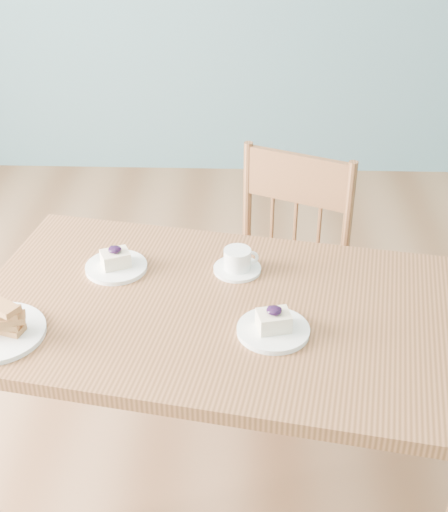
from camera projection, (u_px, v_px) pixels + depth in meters
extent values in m
cube|color=#985E3A|center=(226.00, 313.00, 1.83)|extent=(1.41, 0.96, 0.04)
cylinder|color=#985E3A|center=(72.00, 320.00, 2.39)|extent=(0.05, 0.05, 0.66)
cylinder|color=#985E3A|center=(438.00, 369.00, 2.17)|extent=(0.05, 0.05, 0.66)
cube|color=#985E3A|center=(275.00, 297.00, 2.37)|extent=(0.51, 0.50, 0.04)
cylinder|color=#985E3A|center=(209.00, 360.00, 2.42)|extent=(0.03, 0.03, 0.38)
cylinder|color=#985E3A|center=(302.00, 389.00, 2.30)|extent=(0.03, 0.03, 0.38)
cylinder|color=#985E3A|center=(247.00, 310.00, 2.67)|extent=(0.03, 0.03, 0.38)
cylinder|color=#985E3A|center=(333.00, 334.00, 2.55)|extent=(0.03, 0.03, 0.38)
cylinder|color=#985E3A|center=(247.00, 202.00, 2.44)|extent=(0.03, 0.03, 0.44)
cylinder|color=#985E3A|center=(347.00, 224.00, 2.31)|extent=(0.03, 0.03, 0.44)
cube|color=#985E3A|center=(298.00, 179.00, 2.31)|extent=(0.32, 0.15, 0.17)
cylinder|color=#985E3A|center=(272.00, 230.00, 2.46)|extent=(0.01, 0.01, 0.26)
cylinder|color=#985E3A|center=(295.00, 236.00, 2.42)|extent=(0.01, 0.01, 0.26)
cylinder|color=#985E3A|center=(318.00, 241.00, 2.39)|extent=(0.01, 0.01, 0.26)
cylinder|color=white|center=(273.00, 330.00, 1.73)|extent=(0.18, 0.18, 0.01)
cube|color=#FBE4C0|center=(274.00, 321.00, 1.72)|extent=(0.09, 0.08, 0.04)
ellipsoid|color=black|center=(274.00, 310.00, 1.70)|extent=(0.04, 0.04, 0.02)
sphere|color=black|center=(279.00, 310.00, 1.70)|extent=(0.02, 0.02, 0.02)
sphere|color=black|center=(270.00, 309.00, 1.71)|extent=(0.02, 0.02, 0.02)
sphere|color=black|center=(276.00, 313.00, 1.69)|extent=(0.02, 0.02, 0.02)
cylinder|color=white|center=(116.00, 267.00, 1.97)|extent=(0.17, 0.17, 0.01)
cube|color=#FBE4C0|center=(115.00, 259.00, 1.96)|extent=(0.09, 0.08, 0.04)
ellipsoid|color=black|center=(115.00, 249.00, 1.94)|extent=(0.04, 0.04, 0.02)
sphere|color=black|center=(119.00, 249.00, 1.95)|extent=(0.01, 0.01, 0.01)
sphere|color=black|center=(112.00, 248.00, 1.95)|extent=(0.01, 0.01, 0.01)
sphere|color=black|center=(115.00, 251.00, 1.94)|extent=(0.01, 0.01, 0.01)
cylinder|color=white|center=(237.00, 269.00, 1.97)|extent=(0.13, 0.13, 0.01)
cylinder|color=white|center=(237.00, 259.00, 1.95)|extent=(0.09, 0.09, 0.06)
cylinder|color=#9B6745|center=(237.00, 252.00, 1.94)|extent=(0.06, 0.06, 0.00)
torus|color=white|center=(251.00, 258.00, 1.95)|extent=(0.04, 0.02, 0.04)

